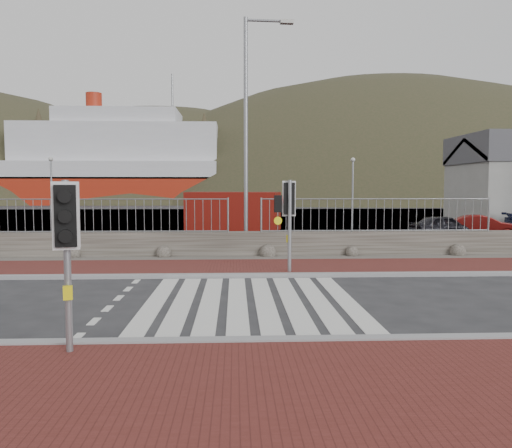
{
  "coord_description": "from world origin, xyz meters",
  "views": [
    {
      "loc": [
        -0.34,
        -10.81,
        2.51
      ],
      "look_at": [
        0.24,
        3.0,
        1.5
      ],
      "focal_mm": 35.0,
      "sensor_mm": 36.0,
      "label": 1
    }
  ],
  "objects_px": {
    "streetlight": "(250,122)",
    "shipping_container": "(233,211)",
    "traffic_signal_near": "(66,230)",
    "car_a": "(444,226)",
    "car_b": "(483,227)",
    "traffic_signal_far": "(288,206)",
    "ferry": "(78,169)"
  },
  "relations": [
    {
      "from": "streetlight",
      "to": "shipping_container",
      "type": "height_order",
      "value": "streetlight"
    },
    {
      "from": "ferry",
      "to": "car_b",
      "type": "bearing_deg",
      "value": -56.03
    },
    {
      "from": "traffic_signal_near",
      "to": "shipping_container",
      "type": "xyz_separation_m",
      "value": [
        2.35,
        22.24,
        -0.77
      ]
    },
    {
      "from": "traffic_signal_near",
      "to": "car_a",
      "type": "height_order",
      "value": "traffic_signal_near"
    },
    {
      "from": "traffic_signal_near",
      "to": "streetlight",
      "type": "distance_m",
      "value": 12.32
    },
    {
      "from": "traffic_signal_far",
      "to": "shipping_container",
      "type": "distance_m",
      "value": 15.42
    },
    {
      "from": "car_a",
      "to": "car_b",
      "type": "xyz_separation_m",
      "value": [
        1.93,
        -0.15,
        -0.0
      ]
    },
    {
      "from": "shipping_container",
      "to": "car_a",
      "type": "distance_m",
      "value": 11.77
    },
    {
      "from": "ferry",
      "to": "shipping_container",
      "type": "height_order",
      "value": "ferry"
    },
    {
      "from": "car_a",
      "to": "ferry",
      "type": "bearing_deg",
      "value": 23.4
    },
    {
      "from": "ferry",
      "to": "car_b",
      "type": "relative_size",
      "value": 14.39
    },
    {
      "from": "traffic_signal_near",
      "to": "car_a",
      "type": "bearing_deg",
      "value": 37.19
    },
    {
      "from": "shipping_container",
      "to": "car_b",
      "type": "bearing_deg",
      "value": -9.18
    },
    {
      "from": "shipping_container",
      "to": "car_a",
      "type": "bearing_deg",
      "value": -12.22
    },
    {
      "from": "ferry",
      "to": "streetlight",
      "type": "relative_size",
      "value": 5.68
    },
    {
      "from": "streetlight",
      "to": "shipping_container",
      "type": "bearing_deg",
      "value": 90.46
    },
    {
      "from": "traffic_signal_far",
      "to": "car_a",
      "type": "height_order",
      "value": "traffic_signal_far"
    },
    {
      "from": "traffic_signal_far",
      "to": "car_a",
      "type": "relative_size",
      "value": 0.81
    },
    {
      "from": "ferry",
      "to": "traffic_signal_far",
      "type": "xyz_separation_m",
      "value": [
        25.84,
        -64.41,
        -3.38
      ]
    },
    {
      "from": "car_b",
      "to": "shipping_container",
      "type": "bearing_deg",
      "value": 85.55
    },
    {
      "from": "traffic_signal_near",
      "to": "shipping_container",
      "type": "height_order",
      "value": "traffic_signal_near"
    },
    {
      "from": "traffic_signal_far",
      "to": "shipping_container",
      "type": "xyz_separation_m",
      "value": [
        -1.66,
        15.31,
        -0.85
      ]
    },
    {
      "from": "streetlight",
      "to": "car_b",
      "type": "xyz_separation_m",
      "value": [
        11.8,
        5.36,
        -4.38
      ]
    },
    {
      "from": "traffic_signal_near",
      "to": "traffic_signal_far",
      "type": "distance_m",
      "value": 8.0
    },
    {
      "from": "car_a",
      "to": "shipping_container",
      "type": "bearing_deg",
      "value": 54.62
    },
    {
      "from": "ferry",
      "to": "car_b",
      "type": "xyz_separation_m",
      "value": [
        36.67,
        -54.43,
        -4.79
      ]
    },
    {
      "from": "car_a",
      "to": "traffic_signal_far",
      "type": "bearing_deg",
      "value": 129.49
    },
    {
      "from": "traffic_signal_far",
      "to": "traffic_signal_near",
      "type": "bearing_deg",
      "value": 56.02
    },
    {
      "from": "streetlight",
      "to": "car_b",
      "type": "height_order",
      "value": "streetlight"
    },
    {
      "from": "ferry",
      "to": "streetlight",
      "type": "height_order",
      "value": "ferry"
    },
    {
      "from": "shipping_container",
      "to": "traffic_signal_far",
      "type": "bearing_deg",
      "value": -69.88
    },
    {
      "from": "shipping_container",
      "to": "traffic_signal_near",
      "type": "bearing_deg",
      "value": -82.09
    }
  ]
}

